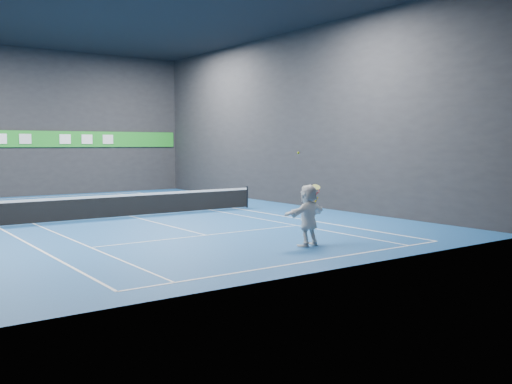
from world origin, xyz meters
TOP-DOWN VIEW (x-y plane):
  - ground at (0.00, 0.00)m, footprint 26.00×26.00m
  - ceiling at (0.00, 0.00)m, footprint 26.00×26.00m
  - wall_back at (0.00, 13.00)m, footprint 18.00×0.10m
  - wall_front at (0.00, -13.00)m, footprint 18.00×0.10m
  - wall_right at (9.00, 0.00)m, footprint 0.10×26.00m
  - baseline_near at (0.00, -11.89)m, footprint 10.98×0.08m
  - baseline_far at (0.00, 11.89)m, footprint 10.98×0.08m
  - sideline_doubles_right at (5.49, 0.00)m, footprint 0.08×23.78m
  - sideline_singles_left at (-4.11, 0.00)m, footprint 0.06×23.78m
  - sideline_singles_right at (4.11, 0.00)m, footprint 0.06×23.78m
  - service_line_near at (0.00, -6.40)m, footprint 8.23×0.06m
  - service_line_far at (0.00, 6.40)m, footprint 8.23×0.06m
  - center_service_line at (0.00, 0.00)m, footprint 0.06×12.80m
  - player at (1.51, -10.06)m, footprint 1.86×0.90m
  - tennis_ball at (1.23, -9.90)m, footprint 0.07×0.07m
  - tennis_net at (0.00, 0.00)m, footprint 12.50×0.10m
  - sponsor_banner at (0.00, 12.93)m, footprint 17.64×0.11m
  - tennis_racket at (1.83, -10.02)m, footprint 0.43×0.36m

SIDE VIEW (x-z plane):
  - ground at x=0.00m, z-range 0.00..0.00m
  - baseline_near at x=0.00m, z-range 0.00..0.01m
  - baseline_far at x=0.00m, z-range 0.00..0.01m
  - sideline_doubles_right at x=5.49m, z-range 0.00..0.01m
  - sideline_singles_left at x=-4.11m, z-range 0.00..0.01m
  - sideline_singles_right at x=4.11m, z-range 0.00..0.01m
  - service_line_near at x=0.00m, z-range 0.00..0.01m
  - service_line_far at x=0.00m, z-range 0.00..0.01m
  - center_service_line at x=0.00m, z-range 0.00..0.01m
  - tennis_net at x=0.00m, z-range 0.00..1.07m
  - player at x=1.51m, z-range 0.00..1.92m
  - tennis_racket at x=1.83m, z-range 1.36..2.02m
  - tennis_ball at x=1.23m, z-range 2.86..2.94m
  - sponsor_banner at x=0.00m, z-range 3.00..4.00m
  - wall_back at x=0.00m, z-range 0.00..9.00m
  - wall_front at x=0.00m, z-range 0.00..9.00m
  - wall_right at x=9.00m, z-range 0.00..9.00m
  - ceiling at x=0.00m, z-range 9.00..9.00m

